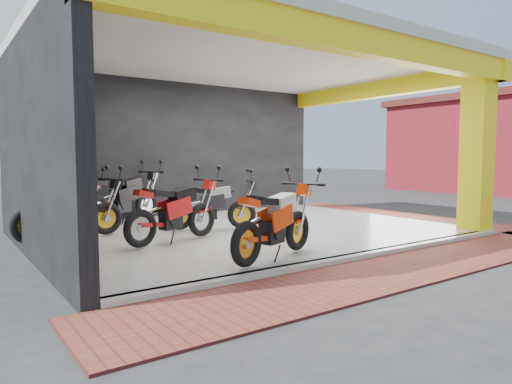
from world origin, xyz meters
TOP-DOWN VIEW (x-y plane):
  - ground at (0.00, 0.00)m, footprint 80.00×80.00m
  - showroom_floor at (0.00, 2.00)m, footprint 8.00×6.00m
  - showroom_ceiling at (0.00, 2.00)m, footprint 8.40×6.40m
  - back_wall at (0.00, 5.10)m, footprint 8.20×0.20m
  - left_wall at (-4.10, 2.00)m, footprint 0.20×6.20m
  - corner_column at (3.75, -0.75)m, footprint 0.50×0.50m
  - header_beam_front at (0.00, -1.00)m, footprint 8.40×0.30m
  - header_beam_right at (4.00, 2.00)m, footprint 0.30×6.40m
  - floor_kerb at (0.00, -1.02)m, footprint 8.00×0.20m
  - paver_front at (0.00, -1.80)m, footprint 9.00×1.40m
  - paver_right at (4.80, 2.00)m, footprint 1.40×7.00m
  - moto_hero at (-0.71, -0.35)m, footprint 2.22×1.42m
  - moto_row_a at (-0.23, 1.95)m, footprint 2.07×1.55m
  - moto_row_b at (-1.34, 1.61)m, footprint 2.22×1.29m
  - moto_row_c at (-2.72, 2.83)m, footprint 2.17×1.04m
  - moto_row_d at (-1.25, 4.50)m, footprint 2.37×1.64m
  - moto_row_e at (-2.75, 3.89)m, footprint 2.12×1.56m

SIDE VIEW (x-z plane):
  - ground at x=0.00m, z-range 0.00..0.00m
  - paver_front at x=0.00m, z-range 0.00..0.03m
  - paver_right at x=4.80m, z-range 0.00..0.03m
  - showroom_floor at x=0.00m, z-range 0.00..0.10m
  - floor_kerb at x=0.00m, z-range 0.00..0.10m
  - moto_row_a at x=-0.23m, z-range 0.10..1.30m
  - moto_row_e at x=-2.75m, z-range 0.10..1.32m
  - moto_hero at x=-0.71m, z-range 0.10..1.37m
  - moto_row_c at x=-2.72m, z-range 0.10..1.37m
  - moto_row_b at x=-1.34m, z-range 0.10..1.38m
  - moto_row_d at x=-1.25m, z-range 0.10..1.46m
  - back_wall at x=0.00m, z-range 0.00..3.50m
  - left_wall at x=-4.10m, z-range 0.00..3.50m
  - corner_column at x=3.75m, z-range 0.00..3.50m
  - header_beam_front at x=0.00m, z-range 3.10..3.50m
  - header_beam_right at x=4.00m, z-range 3.10..3.50m
  - showroom_ceiling at x=0.00m, z-range 3.50..3.70m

